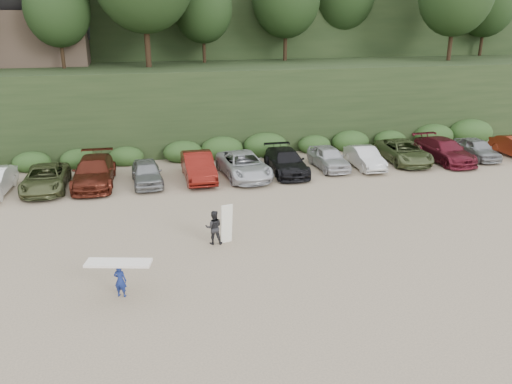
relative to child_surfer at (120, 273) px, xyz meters
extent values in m
plane|color=tan|center=(5.97, 3.24, -0.93)|extent=(120.00, 120.00, 0.00)
cube|color=black|center=(5.97, 25.24, 2.07)|extent=(80.00, 14.00, 6.00)
cube|color=black|center=(5.97, 43.24, 7.07)|extent=(90.00, 30.00, 16.00)
cube|color=#2B491E|center=(5.42, 17.74, -0.33)|extent=(46.20, 2.00, 1.20)
cube|color=brown|center=(-6.03, 27.24, 7.07)|extent=(8.00, 6.00, 4.00)
imported|color=#4D5531|center=(-4.26, 13.22, -0.23)|extent=(2.41, 5.09, 1.41)
imported|color=#501C12|center=(-1.57, 13.50, -0.11)|extent=(2.54, 5.74, 1.64)
imported|color=gray|center=(1.46, 12.90, -0.21)|extent=(1.86, 4.30, 1.45)
imported|color=#61130E|center=(4.59, 13.10, -0.11)|extent=(1.78, 5.02, 1.65)
imported|color=silver|center=(7.42, 12.91, -0.17)|extent=(2.93, 5.68, 1.53)
imported|color=black|center=(10.25, 13.07, -0.19)|extent=(2.25, 5.22, 1.50)
imported|color=#BBBCC1|center=(13.27, 13.39, -0.19)|extent=(1.82, 4.39, 1.49)
imported|color=silver|center=(15.66, 12.92, -0.24)|extent=(1.66, 4.30, 1.40)
imported|color=#4E5B35|center=(18.90, 13.58, -0.19)|extent=(2.82, 5.51, 1.49)
imported|color=maroon|center=(21.70, 13.01, -0.15)|extent=(2.38, 5.49, 1.57)
imported|color=gray|center=(24.44, 13.18, -0.22)|extent=(1.94, 4.29, 1.43)
imported|color=navy|center=(0.00, 0.00, -0.31)|extent=(0.54, 0.45, 1.25)
cube|color=white|center=(0.00, 0.00, 0.39)|extent=(2.38, 1.21, 0.09)
imported|color=black|center=(3.96, 3.58, -0.16)|extent=(0.83, 0.69, 1.55)
cube|color=white|center=(4.52, 3.50, -0.02)|extent=(0.56, 0.36, 1.83)
camera|label=1|loc=(0.86, -16.37, 8.46)|focal=35.00mm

